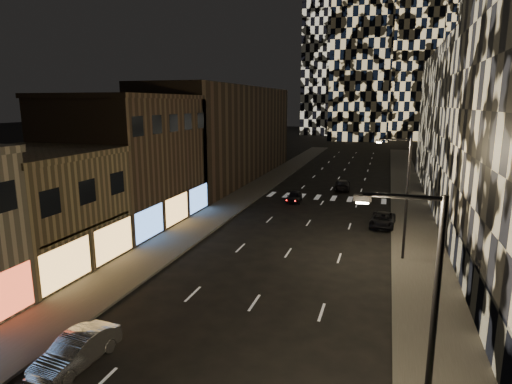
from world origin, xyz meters
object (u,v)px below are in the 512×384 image
Objects in this scene: streetlight_near at (425,321)px; car_dark_oncoming at (342,185)px; car_silver_parked at (76,351)px; car_dark_midlane at (294,196)px; streetlight_far at (404,190)px; car_dark_rightlane at (383,220)px.

car_dark_oncoming is (-6.87, 45.54, -4.65)m from streetlight_near.
car_silver_parked reaches higher than car_dark_midlane.
streetlight_far is at bearing 90.00° from streetlight_near.
car_silver_parked is 1.12× the size of car_dark_midlane.
streetlight_near and streetlight_far have the same top height.
car_dark_oncoming is 1.03× the size of car_dark_rightlane.
car_dark_rightlane is (12.80, 27.10, -0.08)m from car_silver_parked.
streetlight_near reaches higher than car_dark_rightlane.
streetlight_far is at bearing -77.36° from car_dark_rightlane.
car_dark_midlane is (2.56, 34.78, -0.06)m from car_silver_parked.
car_dark_rightlane is (-1.35, 28.85, -4.70)m from streetlight_near.
car_silver_parked is 44.39m from car_dark_oncoming.
car_dark_rightlane is (5.52, -16.69, -0.05)m from car_dark_oncoming.
car_silver_parked reaches higher than car_dark_rightlane.
car_dark_oncoming is at bearing 98.58° from streetlight_near.
car_dark_midlane is at bearing 89.57° from car_silver_parked.
car_dark_oncoming is (7.28, 43.79, -0.03)m from car_silver_parked.
car_dark_midlane is 0.82× the size of car_dark_oncoming.
car_silver_parked is at bearing -127.80° from streetlight_far.
car_dark_midlane is at bearing 147.04° from car_dark_rightlane.
streetlight_far is 10.11m from car_dark_rightlane.
streetlight_near is at bearing 93.82° from car_dark_oncoming.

